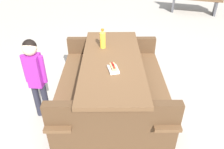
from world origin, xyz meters
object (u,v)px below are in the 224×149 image
Objects in this scene: picnic_table at (112,79)px; child_in_coat at (35,71)px; hotdog_tray at (113,68)px; soda_bottle at (103,39)px.

picnic_table is 0.98m from child_in_coat.
hotdog_tray is (0.25, -0.05, 0.34)m from picnic_table.
soda_bottle is at bearing 178.24° from hotdog_tray.
hotdog_tray reaches higher than picnic_table.
soda_bottle is 0.98m from child_in_coat.
soda_bottle is at bearing 109.07° from child_in_coat.
child_in_coat is at bearing -108.55° from hotdog_tray.
soda_bottle is at bearing -174.80° from picnic_table.
child_in_coat reaches higher than soda_bottle.
picnic_table is at bearing 168.21° from hotdog_tray.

